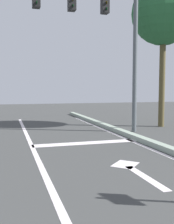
# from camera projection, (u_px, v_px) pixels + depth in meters

# --- Properties ---
(lane_line_center) EXTENTS (0.12, 20.00, 0.01)m
(lane_line_center) POSITION_uv_depth(u_px,v_px,m) (52.00, 190.00, 4.19)
(lane_line_center) COLOR silver
(lane_line_center) RESTS_ON ground
(stop_bar) EXTENTS (3.07, 0.40, 0.01)m
(stop_bar) POSITION_uv_depth(u_px,v_px,m) (86.00, 143.00, 7.80)
(stop_bar) COLOR silver
(stop_bar) RESTS_ON ground
(lane_arrow_stem) EXTENTS (0.16, 1.40, 0.01)m
(lane_arrow_stem) POSITION_uv_depth(u_px,v_px,m) (146.00, 177.00, 4.79)
(lane_arrow_stem) COLOR silver
(lane_arrow_stem) RESTS_ON ground
(lane_arrow_head) EXTENTS (0.71, 0.71, 0.01)m
(lane_arrow_head) POSITION_uv_depth(u_px,v_px,m) (125.00, 164.00, 5.60)
(lane_arrow_head) COLOR silver
(lane_arrow_head) RESTS_ON ground
(traffic_signal_mast) EXTENTS (4.68, 0.34, 5.25)m
(traffic_signal_mast) POSITION_uv_depth(u_px,v_px,m) (99.00, 23.00, 9.16)
(traffic_signal_mast) COLOR #51595D
(traffic_signal_mast) RESTS_ON ground
(roadside_tree) EXTENTS (2.55, 2.55, 5.85)m
(roadside_tree) POSITION_uv_depth(u_px,v_px,m) (164.00, 14.00, 10.81)
(roadside_tree) COLOR brown
(roadside_tree) RESTS_ON ground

